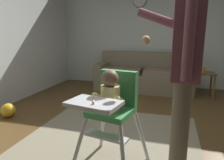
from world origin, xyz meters
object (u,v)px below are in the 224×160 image
(sippy_cup, at_px, (203,70))
(wall_clock, at_px, (140,1))
(side_table, at_px, (204,79))
(toy_ball, at_px, (8,110))
(adult_standing, at_px, (183,72))
(couch, at_px, (144,76))
(high_chair, at_px, (111,102))

(sippy_cup, distance_m, wall_clock, 2.23)
(side_table, bearing_deg, toy_ball, -147.49)
(side_table, distance_m, sippy_cup, 0.19)
(adult_standing, relative_size, sippy_cup, 16.86)
(side_table, height_order, wall_clock, wall_clock)
(side_table, relative_size, wall_clock, 1.58)
(sippy_cup, bearing_deg, toy_ball, -147.27)
(couch, xyz_separation_m, sippy_cup, (1.22, -0.33, 0.24))
(high_chair, height_order, sippy_cup, high_chair)
(wall_clock, bearing_deg, side_table, -28.71)
(toy_ball, distance_m, wall_clock, 3.72)
(toy_ball, bearing_deg, high_chair, -21.60)
(couch, distance_m, wall_clock, 1.82)
(couch, relative_size, high_chair, 2.24)
(adult_standing, distance_m, wall_clock, 3.77)
(toy_ball, relative_size, side_table, 0.42)
(adult_standing, relative_size, side_table, 3.24)
(toy_ball, bearing_deg, wall_clock, 60.09)
(side_table, relative_size, sippy_cup, 5.20)
(adult_standing, bearing_deg, side_table, -102.22)
(side_table, xyz_separation_m, sippy_cup, (-0.03, 0.00, 0.19))
(high_chair, bearing_deg, sippy_cup, 168.22)
(couch, relative_size, sippy_cup, 21.59)
(couch, bearing_deg, toy_ball, -38.39)
(couch, xyz_separation_m, toy_ball, (-1.79, -2.26, -0.22))
(adult_standing, distance_m, sippy_cup, 2.77)
(sippy_cup, bearing_deg, adult_standing, -101.31)
(couch, height_order, sippy_cup, couch)
(adult_standing, xyz_separation_m, sippy_cup, (0.54, 2.68, -0.39))
(couch, distance_m, high_chair, 3.03)
(high_chair, distance_m, toy_ball, 2.11)
(high_chair, height_order, toy_ball, high_chair)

